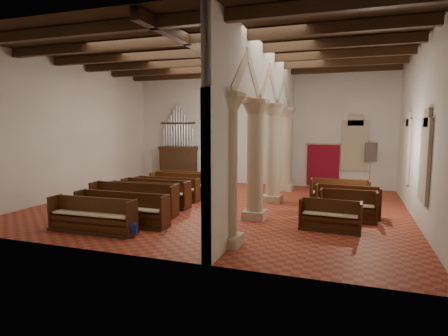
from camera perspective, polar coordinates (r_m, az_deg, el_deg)
floor at (r=14.98m, az=-0.59°, el=-5.85°), size 14.00×14.00×0.00m
ceiling at (r=14.88m, az=-0.62°, el=17.33°), size 14.00×14.00×0.00m
wall_back at (r=20.38m, az=5.10°, el=5.96°), size 14.00×0.02×6.00m
wall_front at (r=9.20m, az=-13.32°, el=4.91°), size 14.00×0.02×6.00m
wall_left at (r=18.21m, az=-21.93°, el=5.42°), size 0.02×12.00×6.00m
wall_right at (r=13.93m, az=27.75°, el=4.87°), size 0.02×12.00×6.00m
ceiling_beams at (r=14.85m, az=-0.62°, el=16.64°), size 13.80×11.80×0.30m
arcade at (r=14.12m, az=6.35°, el=7.90°), size 0.90×11.90×6.00m
window_right_a at (r=12.49m, az=28.48°, el=1.03°), size 0.03×1.00×2.20m
window_right_b at (r=16.44m, az=26.23°, el=2.33°), size 0.03×1.00×2.20m
window_back at (r=19.78m, az=19.29°, el=3.27°), size 1.00×0.03×2.20m
pipe_organ at (r=21.53m, az=-6.97°, el=1.64°), size 2.10×0.85×4.40m
lectern at (r=20.78m, az=-1.64°, el=-1.02°), size 0.55×0.58×1.12m
dossal_curtain at (r=19.85m, az=14.84°, el=0.44°), size 1.80×0.07×2.17m
processional_banner at (r=19.44m, az=21.33°, el=-0.95°), size 0.57×0.73×2.56m
hymnal_box_a at (r=11.35m, az=-13.90°, el=-8.89°), size 0.36×0.32×0.29m
hymnal_box_b at (r=13.86m, az=-10.13°, el=-5.93°), size 0.38×0.35×0.30m
hymnal_box_c at (r=13.76m, az=-2.26°, el=-5.96°), size 0.32×0.27×0.28m
tube_heater_a at (r=12.43m, az=-14.94°, el=-7.96°), size 1.11×0.15×0.11m
tube_heater_b at (r=13.16m, az=-16.10°, el=-7.18°), size 0.96×0.37×0.10m
nave_pew_0 at (r=12.12m, az=-19.41°, el=-7.60°), size 2.83×0.76×1.04m
nave_pew_1 at (r=12.67m, az=-15.36°, el=-6.82°), size 3.24×0.74×1.06m
nave_pew_2 at (r=13.96m, az=-13.64°, el=-5.41°), size 3.29×0.93×1.14m
nave_pew_3 at (r=14.45m, az=-12.28°, el=-5.03°), size 2.79×0.90×1.08m
nave_pew_4 at (r=15.11m, az=-10.37°, el=-4.48°), size 2.87×0.79×1.07m
nave_pew_5 at (r=16.25m, az=-8.70°, el=-3.77°), size 2.87×0.78×0.99m
nave_pew_6 at (r=17.02m, az=-6.87°, el=-3.18°), size 2.70×0.73×1.06m
nave_pew_7 at (r=17.87m, az=-5.83°, el=-2.73°), size 2.87×0.74×1.02m
aisle_pew_0 at (r=12.03m, az=15.83°, el=-7.69°), size 1.88×0.75×0.95m
aisle_pew_1 at (r=13.36m, az=18.35°, el=-6.19°), size 1.85×0.71×1.05m
aisle_pew_2 at (r=14.02m, az=18.27°, el=-5.55°), size 2.26×0.85×1.09m
aisle_pew_3 at (r=15.14m, az=17.12°, el=-4.54°), size 2.23×0.87×1.14m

